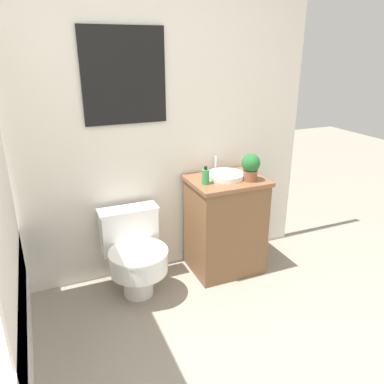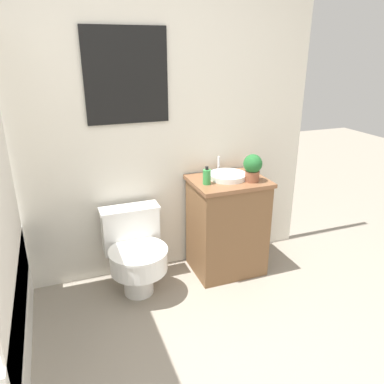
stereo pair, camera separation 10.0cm
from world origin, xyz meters
name	(u,v)px [view 1 (the left image)]	position (x,y,z in m)	size (l,w,h in m)	color
wall_back	(99,118)	(0.00, 1.87, 1.26)	(3.34, 0.07, 2.50)	silver
toilet	(135,252)	(0.13, 1.58, 0.32)	(0.44, 0.53, 0.61)	white
vanity	(225,225)	(0.88, 1.60, 0.39)	(0.57, 0.46, 0.78)	brown
sink	(225,175)	(0.88, 1.63, 0.80)	(0.29, 0.32, 0.13)	white
soap_bottle	(206,176)	(0.68, 1.56, 0.84)	(0.06, 0.06, 0.14)	green
potted_plant	(251,166)	(1.02, 1.50, 0.89)	(0.14, 0.14, 0.21)	brown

